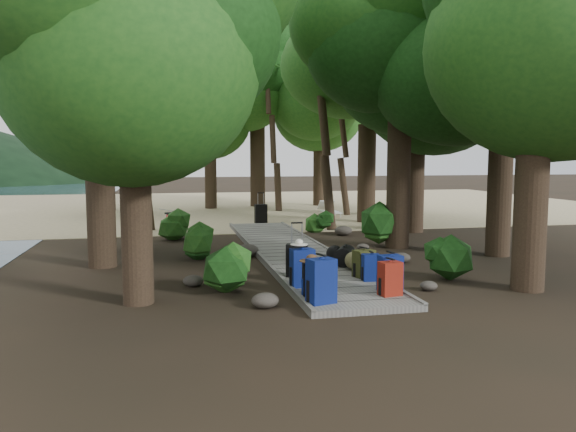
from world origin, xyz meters
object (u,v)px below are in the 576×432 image
object	(u,v)px
backpack_right_a	(390,277)
backpack_right_d	(364,262)
duffel_right_black	(345,256)
backpack_left_c	(302,266)
backpack_right_c	(371,266)
duffel_right_khaki	(360,263)
sun_lounger	(331,209)
lone_suitcase_on_sand	(261,214)
kayak	(170,215)
suitcase_on_boardwalk	(297,260)
backpack_left_a	(321,278)
backpack_left_b	(312,278)
backpack_right_b	(390,271)

from	to	relation	value
backpack_right_a	backpack_right_d	world-z (taller)	backpack_right_a
duffel_right_black	backpack_left_c	bearing A→B (deg)	-101.55
backpack_right_c	duffel_right_khaki	xyz separation A→B (m)	(0.04, 0.79, -0.09)
backpack_right_d	duffel_right_khaki	bearing A→B (deg)	64.37
backpack_left_c	sun_lounger	world-z (taller)	backpack_left_c
backpack_left_c	duffel_right_black	world-z (taller)	backpack_left_c
backpack_right_d	lone_suitcase_on_sand	xyz separation A→B (m)	(-0.39, 10.57, -0.04)
backpack_right_d	kayak	xyz separation A→B (m)	(-3.80, 12.75, -0.23)
backpack_right_c	kayak	distance (m)	13.65
backpack_right_c	backpack_right_d	distance (m)	0.36
backpack_left_c	suitcase_on_boardwalk	bearing A→B (deg)	79.89
backpack_right_c	backpack_left_a	bearing A→B (deg)	-130.42
backpack_left_b	duffel_right_khaki	distance (m)	2.25
backpack_right_b	duffel_right_black	world-z (taller)	backpack_right_b
duffel_right_khaki	lone_suitcase_on_sand	bearing A→B (deg)	98.88
backpack_left_a	kayak	distance (m)	14.76
backpack_right_a	backpack_right_c	size ratio (longest dim) A/B	1.14
sun_lounger	backpack_left_b	bearing A→B (deg)	-106.11
backpack_left_a	suitcase_on_boardwalk	world-z (taller)	backpack_left_a
backpack_right_b	duffel_right_khaki	size ratio (longest dim) A/B	1.21
backpack_left_b	backpack_left_c	size ratio (longest dim) A/B	0.78
backpack_left_c	backpack_right_d	xyz separation A→B (m)	(1.43, 0.57, -0.09)
duffel_right_black	lone_suitcase_on_sand	size ratio (longest dim) A/B	0.92
duffel_right_black	backpack_right_a	bearing A→B (deg)	-65.32
backpack_left_a	lone_suitcase_on_sand	size ratio (longest dim) A/B	1.15
suitcase_on_boardwalk	backpack_left_a	bearing A→B (deg)	-72.58
backpack_left_b	kayak	bearing A→B (deg)	105.87
backpack_right_b	duffel_right_khaki	xyz separation A→B (m)	(0.02, 1.70, -0.16)
backpack_left_a	backpack_right_a	bearing A→B (deg)	-5.60
backpack_left_a	backpack_right_c	xyz separation A→B (m)	(1.43, 1.45, -0.12)
backpack_left_a	backpack_left_c	bearing A→B (deg)	74.98
backpack_left_c	duffel_right_khaki	world-z (taller)	backpack_left_c
backpack_left_c	backpack_left_b	bearing A→B (deg)	-92.55
backpack_right_a	sun_lounger	xyz separation A→B (m)	(3.01, 13.87, -0.11)
duffel_right_khaki	lone_suitcase_on_sand	distance (m)	10.15
backpack_left_a	kayak	world-z (taller)	backpack_left_a
backpack_left_a	backpack_right_d	bearing A→B (deg)	35.96
backpack_left_a	sun_lounger	bearing A→B (deg)	56.67
suitcase_on_boardwalk	lone_suitcase_on_sand	distance (m)	10.30
backpack_left_a	lone_suitcase_on_sand	distance (m)	12.43
backpack_right_d	duffel_right_black	size ratio (longest dim) A/B	0.92
backpack_right_c	sun_lounger	size ratio (longest dim) A/B	0.29
backpack_right_d	lone_suitcase_on_sand	distance (m)	10.58
backpack_left_a	backpack_right_b	world-z (taller)	backpack_left_a
backpack_left_b	backpack_right_c	bearing A→B (deg)	38.33
backpack_left_a	duffel_right_black	distance (m)	3.41
backpack_right_c	backpack_right_a	bearing A→B (deg)	-90.41
duffel_right_khaki	duffel_right_black	distance (m)	0.85
suitcase_on_boardwalk	sun_lounger	xyz separation A→B (m)	(4.27, 11.98, -0.11)
backpack_left_b	backpack_left_a	bearing A→B (deg)	-82.40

